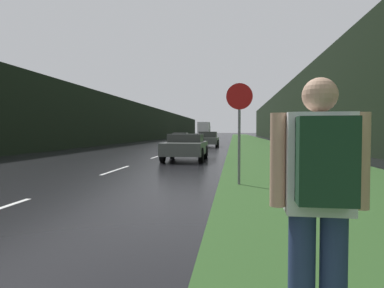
{
  "coord_description": "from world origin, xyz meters",
  "views": [
    {
      "loc": [
        4.38,
        1.88,
        1.46
      ],
      "look_at": [
        2.63,
        16.2,
        0.92
      ],
      "focal_mm": 32.0,
      "sensor_mm": 36.0,
      "label": 1
    }
  ],
  "objects_px": {
    "car_passing_near": "(186,146)",
    "delivery_truck": "(204,130)",
    "hitchhiker_with_backpack": "(320,196)",
    "car_oncoming": "(181,138)",
    "car_passing_far": "(208,139)",
    "stop_sign": "(239,122)"
  },
  "relations": [
    {
      "from": "delivery_truck",
      "to": "stop_sign",
      "type": "bearing_deg",
      "value": -84.24
    },
    {
      "from": "hitchhiker_with_backpack",
      "to": "car_oncoming",
      "type": "distance_m",
      "value": 39.27
    },
    {
      "from": "car_oncoming",
      "to": "delivery_truck",
      "type": "xyz_separation_m",
      "value": [
        -0.0,
        33.03,
        1.09
      ]
    },
    {
      "from": "hitchhiker_with_backpack",
      "to": "car_passing_near",
      "type": "height_order",
      "value": "hitchhiker_with_backpack"
    },
    {
      "from": "hitchhiker_with_backpack",
      "to": "delivery_truck",
      "type": "distance_m",
      "value": 72.02
    },
    {
      "from": "car_passing_near",
      "to": "delivery_truck",
      "type": "distance_m",
      "value": 57.13
    },
    {
      "from": "car_passing_near",
      "to": "car_oncoming",
      "type": "relative_size",
      "value": 0.9
    },
    {
      "from": "stop_sign",
      "to": "car_oncoming",
      "type": "bearing_deg",
      "value": 101.65
    },
    {
      "from": "delivery_truck",
      "to": "hitchhiker_with_backpack",
      "type": "bearing_deg",
      "value": -84.48
    },
    {
      "from": "stop_sign",
      "to": "car_passing_near",
      "type": "xyz_separation_m",
      "value": [
        -2.55,
        7.66,
        -1.02
      ]
    },
    {
      "from": "car_oncoming",
      "to": "delivery_truck",
      "type": "relative_size",
      "value": 0.67
    },
    {
      "from": "car_passing_near",
      "to": "car_passing_far",
      "type": "distance_m",
      "value": 14.74
    },
    {
      "from": "car_passing_far",
      "to": "car_passing_near",
      "type": "bearing_deg",
      "value": 90.0
    },
    {
      "from": "stop_sign",
      "to": "car_oncoming",
      "type": "xyz_separation_m",
      "value": [
        -6.52,
        31.62,
        -1.02
      ]
    },
    {
      "from": "car_passing_far",
      "to": "hitchhiker_with_backpack",
      "type": "bearing_deg",
      "value": 95.73
    },
    {
      "from": "car_passing_near",
      "to": "delivery_truck",
      "type": "height_order",
      "value": "delivery_truck"
    },
    {
      "from": "stop_sign",
      "to": "car_passing_far",
      "type": "distance_m",
      "value": 22.57
    },
    {
      "from": "car_passing_near",
      "to": "car_passing_far",
      "type": "height_order",
      "value": "car_passing_far"
    },
    {
      "from": "car_passing_near",
      "to": "car_passing_far",
      "type": "xyz_separation_m",
      "value": [
        0.0,
        14.74,
        0.02
      ]
    },
    {
      "from": "stop_sign",
      "to": "delivery_truck",
      "type": "xyz_separation_m",
      "value": [
        -6.52,
        64.65,
        0.07
      ]
    },
    {
      "from": "car_passing_near",
      "to": "delivery_truck",
      "type": "bearing_deg",
      "value": -86.01
    },
    {
      "from": "hitchhiker_with_backpack",
      "to": "delivery_truck",
      "type": "height_order",
      "value": "delivery_truck"
    }
  ]
}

